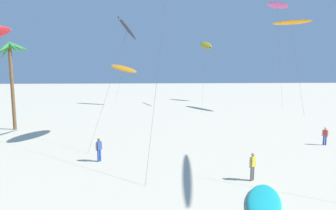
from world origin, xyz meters
name	(u,v)px	position (x,y,z in m)	size (l,w,h in m)	color
palm_tree_0	(11,57)	(-17.19, 32.53, 8.09)	(3.93, 4.34, 9.73)	brown
flying_kite_1	(128,29)	(-4.05, 26.61, 10.34)	(4.06, 6.99, 11.47)	black
flying_kite_2	(123,69)	(-7.05, 55.22, 7.03)	(5.96, 4.60, 8.27)	orange
flying_kite_3	(206,45)	(8.57, 52.92, 11.35)	(3.34, 12.75, 12.70)	yellow
flying_kite_5	(277,5)	(24.50, 58.01, 20.02)	(4.57, 12.09, 21.22)	#EA5193
flying_kite_7	(291,22)	(20.76, 44.98, 14.35)	(3.87, 9.70, 15.10)	orange
grounded_kite_0	(264,201)	(3.45, 13.33, 0.16)	(3.14, 4.54, 0.30)	#19B2B7
person_foreground_walker	(253,166)	(3.97, 16.31, 0.93)	(0.46, 0.32, 1.70)	slate
person_near_left	(99,149)	(-5.82, 20.54, 0.95)	(0.40, 0.37, 1.72)	#284CA3
person_near_right	(325,135)	(13.41, 23.71, 0.89)	(0.45, 0.33, 1.62)	#284CA3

